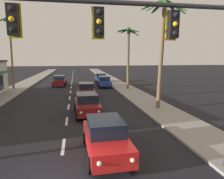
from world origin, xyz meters
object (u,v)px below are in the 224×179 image
Objects in this scene: traffic_signal_mast at (147,41)px; sedan_parked_mid_kerb at (101,78)px; sedan_fifth_in_queue at (86,90)px; sedan_parked_nearest_kerb at (104,81)px; palm_left_third at (10,38)px; palm_right_third at (128,46)px; palm_right_second at (163,31)px; sedan_third_in_queue at (87,104)px; sedan_oncoming_far at (60,81)px; sedan_lead_at_stop_bar at (106,137)px.

sedan_parked_mid_kerb is at bearing 86.02° from traffic_signal_mast.
traffic_signal_mast is at bearing -85.54° from sedan_fifth_in_queue.
sedan_parked_mid_kerb is (0.16, 5.68, 0.00)m from sedan_parked_nearest_kerb.
palm_left_third is 16.45m from palm_right_third.
traffic_signal_mast is 1.12× the size of palm_right_second.
palm_right_second reaches higher than palm_right_third.
sedan_third_in_queue is at bearing 99.83° from traffic_signal_mast.
palm_right_second is (2.93, -14.58, 5.87)m from sedan_parked_nearest_kerb.
sedan_third_in_queue is 21.19m from sedan_parked_mid_kerb.
palm_right_second reaches higher than sedan_fifth_in_queue.
palm_right_second reaches higher than sedan_oncoming_far.
traffic_signal_mast is 21.92m from palm_right_third.
sedan_third_in_queue is at bearing -57.59° from palm_left_third.
sedan_lead_at_stop_bar is 1.00× the size of sedan_parked_mid_kerb.
sedan_lead_at_stop_bar is 0.99× the size of sedan_oncoming_far.
palm_left_third is at bearing -157.58° from sedan_oncoming_far.
palm_left_third is at bearing 140.83° from sedan_fifth_in_queue.
sedan_third_in_queue is 8.76m from palm_right_second.
sedan_oncoming_far is at bearing -156.18° from sedan_parked_mid_kerb.
palm_right_second reaches higher than traffic_signal_mast.
sedan_fifth_in_queue is at bearing 87.32° from sedan_third_in_queue.
sedan_oncoming_far is 0.47× the size of palm_right_second.
sedan_parked_nearest_kerb is 0.44× the size of palm_left_third.
sedan_third_in_queue is 1.00× the size of sedan_oncoming_far.
palm_left_third is (-13.16, -0.02, 6.35)m from sedan_parked_nearest_kerb.
sedan_fifth_in_queue and sedan_parked_nearest_kerb have the same top height.
sedan_fifth_in_queue is (-0.14, 14.10, 0.00)m from sedan_lead_at_stop_bar.
traffic_signal_mast is at bearing -65.28° from palm_left_third.
sedan_third_in_queue and sedan_fifth_in_queue have the same top height.
palm_right_third is at bearing 39.38° from sedan_fifth_in_queue.
traffic_signal_mast is 2.37× the size of sedan_oncoming_far.
sedan_third_in_queue is 0.44× the size of palm_left_third.
sedan_parked_nearest_kerb is (3.06, 22.24, 0.00)m from sedan_lead_at_stop_bar.
sedan_third_in_queue is 1.01× the size of sedan_parked_mid_kerb.
sedan_third_in_queue is 19.06m from palm_left_third.
traffic_signal_mast reaches higher than sedan_parked_nearest_kerb.
sedan_oncoming_far is 1.01× the size of sedan_parked_mid_kerb.
sedan_oncoming_far is at bearing 22.42° from palm_left_third.
sedan_oncoming_far is at bearing 159.65° from sedan_parked_nearest_kerb.
sedan_fifth_in_queue is at bearing 94.46° from traffic_signal_mast.
sedan_fifth_in_queue is at bearing 90.58° from sedan_lead_at_stop_bar.
sedan_third_in_queue is at bearing -100.03° from sedan_parked_mid_kerb.
sedan_parked_mid_kerb is 21.28m from palm_right_second.
sedan_fifth_in_queue is 14.22m from sedan_parked_mid_kerb.
palm_right_second is at bearing -82.20° from sedan_parked_mid_kerb.
palm_right_second is at bearing -60.14° from sedan_oncoming_far.
palm_right_second is at bearing -42.13° from palm_left_third.
sedan_oncoming_far is 7.37m from sedan_parked_nearest_kerb.
palm_right_second is 11.53m from palm_right_third.
traffic_signal_mast is 2.37× the size of sedan_third_in_queue.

